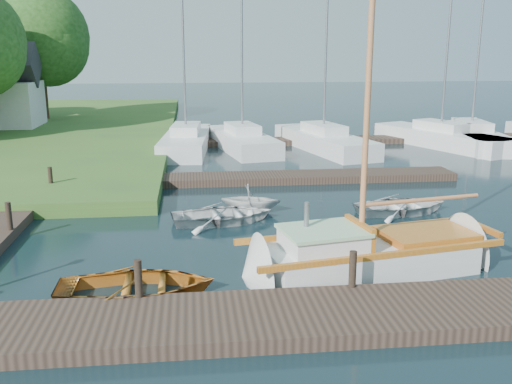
{
  "coord_description": "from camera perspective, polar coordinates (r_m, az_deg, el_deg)",
  "views": [
    {
      "loc": [
        -1.85,
        -16.07,
        5.23
      ],
      "look_at": [
        0.0,
        0.0,
        1.2
      ],
      "focal_mm": 40.0,
      "sensor_mm": 36.0,
      "label": 1
    }
  ],
  "objects": [
    {
      "name": "marina_boat_0",
      "position": [
        30.9,
        -7.0,
        5.22
      ],
      "size": [
        2.9,
        8.43,
        11.69
      ],
      "rotation": [
        0.0,
        0.0,
        1.49
      ],
      "color": "silver",
      "rests_on": "ground"
    },
    {
      "name": "marina_boat_5",
      "position": [
        34.55,
        20.7,
        5.33
      ],
      "size": [
        3.43,
        8.97,
        10.48
      ],
      "rotation": [
        0.0,
        0.0,
        1.43
      ],
      "color": "silver",
      "rests_on": "ground"
    },
    {
      "name": "mooring_post_2",
      "position": [
        12.42,
        9.64,
        -7.61
      ],
      "size": [
        0.16,
        0.16,
        0.8
      ],
      "primitive_type": "cylinder",
      "color": "black",
      "rests_on": "near_dock"
    },
    {
      "name": "mooring_post_5",
      "position": [
        22.16,
        -19.86,
        1.35
      ],
      "size": [
        0.16,
        0.16,
        0.8
      ],
      "primitive_type": "cylinder",
      "color": "black",
      "rests_on": "left_dock"
    },
    {
      "name": "marina_boat_2",
      "position": [
        31.08,
        6.76,
        5.28
      ],
      "size": [
        4.14,
        8.84,
        11.95
      ],
      "rotation": [
        0.0,
        0.0,
        1.81
      ],
      "color": "silver",
      "rests_on": "ground"
    },
    {
      "name": "far_dock",
      "position": [
        23.46,
        3.04,
        1.46
      ],
      "size": [
        14.0,
        1.6,
        0.3
      ],
      "primitive_type": "cube",
      "color": "#2E221B",
      "rests_on": "ground"
    },
    {
      "name": "tree_7",
      "position": [
        43.34,
        -20.8,
        14.4
      ],
      "size": [
        6.83,
        6.83,
        9.38
      ],
      "color": "#332114",
      "rests_on": "shore"
    },
    {
      "name": "pontoon",
      "position": [
        34.57,
        13.61,
        5.15
      ],
      "size": [
        30.0,
        1.6,
        0.3
      ],
      "primitive_type": "cube",
      "color": "#2E221B",
      "rests_on": "ground"
    },
    {
      "name": "ground",
      "position": [
        17.0,
        0.0,
        -3.93
      ],
      "size": [
        160.0,
        160.0,
        0.0
      ],
      "primitive_type": "plane",
      "color": "black",
      "rests_on": "ground"
    },
    {
      "name": "tender_c",
      "position": [
        19.43,
        14.39,
        -1.09
      ],
      "size": [
        3.33,
        2.54,
        0.65
      ],
      "primitive_type": "imported",
      "rotation": [
        0.0,
        0.0,
        1.68
      ],
      "color": "silver",
      "rests_on": "ground"
    },
    {
      "name": "marina_boat_4",
      "position": [
        33.51,
        17.97,
        5.32
      ],
      "size": [
        5.33,
        8.84,
        11.2
      ],
      "rotation": [
        0.0,
        0.0,
        1.96
      ],
      "color": "silver",
      "rests_on": "ground"
    },
    {
      "name": "mooring_post_1",
      "position": [
        12.02,
        -11.68,
        -8.47
      ],
      "size": [
        0.16,
        0.16,
        0.8
      ],
      "primitive_type": "cylinder",
      "color": "black",
      "rests_on": "near_dock"
    },
    {
      "name": "tender_b",
      "position": [
        18.87,
        -0.53,
        -0.48
      ],
      "size": [
        2.32,
        2.13,
        1.04
      ],
      "primitive_type": "imported",
      "rotation": [
        0.0,
        0.0,
        1.32
      ],
      "color": "silver",
      "rests_on": "ground"
    },
    {
      "name": "dinghy",
      "position": [
        12.8,
        -11.91,
        -8.73
      ],
      "size": [
        3.43,
        2.47,
        0.7
      ],
      "primitive_type": "imported",
      "rotation": [
        0.0,
        0.0,
        1.58
      ],
      "color": "#994511",
      "rests_on": "ground"
    },
    {
      "name": "mooring_post_4",
      "position": [
        17.47,
        -23.47,
        -2.23
      ],
      "size": [
        0.16,
        0.16,
        0.8
      ],
      "primitive_type": "cylinder",
      "color": "black",
      "rests_on": "left_dock"
    },
    {
      "name": "near_dock",
      "position": [
        11.43,
        3.53,
        -12.43
      ],
      "size": [
        18.0,
        2.2,
        0.3
      ],
      "primitive_type": "cube",
      "color": "#2E221B",
      "rests_on": "ground"
    },
    {
      "name": "marina_boat_1",
      "position": [
        30.85,
        -1.37,
        5.31
      ],
      "size": [
        3.53,
        7.8,
        11.43
      ],
      "rotation": [
        0.0,
        0.0,
        1.75
      ],
      "color": "silver",
      "rests_on": "ground"
    },
    {
      "name": "tender_a",
      "position": [
        17.81,
        -3.38,
        -2.02
      ],
      "size": [
        3.4,
        2.62,
        0.65
      ],
      "primitive_type": "imported",
      "rotation": [
        0.0,
        0.0,
        1.69
      ],
      "color": "silver",
      "rests_on": "ground"
    },
    {
      "name": "sailboat",
      "position": [
        14.25,
        11.69,
        -6.38
      ],
      "size": [
        7.39,
        3.25,
        9.83
      ],
      "rotation": [
        0.0,
        0.0,
        0.19
      ],
      "color": "silver",
      "rests_on": "ground"
    }
  ]
}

